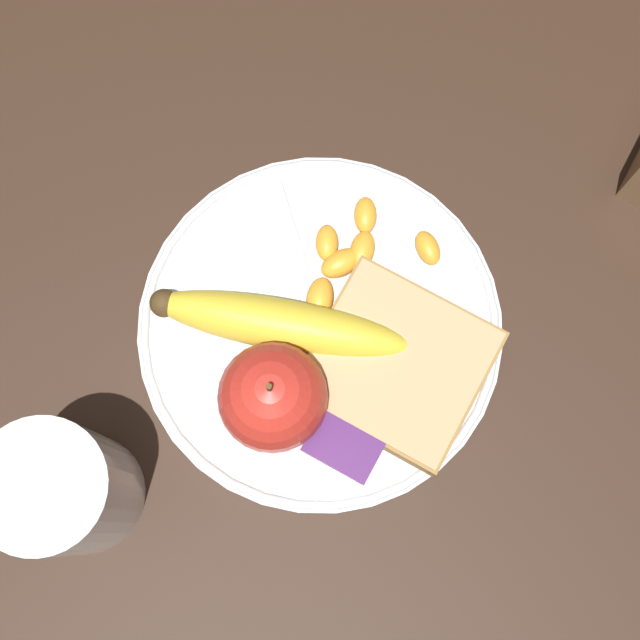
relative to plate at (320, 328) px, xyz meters
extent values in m
plane|color=#332116|center=(0.00, 0.00, -0.01)|extent=(3.00, 3.00, 0.00)
cylinder|color=silver|center=(0.00, 0.00, 0.00)|extent=(0.25, 0.25, 0.01)
torus|color=silver|center=(0.00, 0.00, 0.00)|extent=(0.24, 0.24, 0.01)
cylinder|color=silver|center=(-0.08, -0.17, 0.05)|extent=(0.08, 0.08, 0.11)
cylinder|color=orange|center=(-0.08, -0.17, 0.04)|extent=(0.07, 0.07, 0.09)
sphere|color=red|center=(0.00, -0.06, 0.04)|extent=(0.07, 0.07, 0.07)
cylinder|color=brown|center=(0.00, -0.06, 0.08)|extent=(0.00, 0.00, 0.01)
ellipsoid|color=yellow|center=(-0.02, -0.01, 0.02)|extent=(0.17, 0.09, 0.03)
sphere|color=#473319|center=(-0.10, -0.04, 0.02)|extent=(0.02, 0.02, 0.02)
cube|color=olive|center=(0.06, 0.00, 0.02)|extent=(0.11, 0.11, 0.02)
cube|color=tan|center=(0.06, 0.00, 0.02)|extent=(0.11, 0.10, 0.02)
cube|color=silver|center=(-0.03, 0.03, 0.01)|extent=(0.10, 0.09, 0.00)
cube|color=silver|center=(0.03, -0.03, 0.01)|extent=(0.06, 0.06, 0.00)
cube|color=silver|center=(0.05, -0.06, 0.01)|extent=(0.04, 0.04, 0.02)
cube|color=#4C1E60|center=(0.05, -0.06, 0.02)|extent=(0.05, 0.04, 0.00)
ellipsoid|color=#F9A32D|center=(0.01, 0.04, 0.01)|extent=(0.03, 0.03, 0.01)
ellipsoid|color=#F9A32D|center=(0.04, 0.08, 0.01)|extent=(0.03, 0.03, 0.01)
ellipsoid|color=#F9A32D|center=(-0.01, 0.04, 0.01)|extent=(0.03, 0.03, 0.02)
ellipsoid|color=#F9A32D|center=(0.00, 0.06, 0.01)|extent=(0.02, 0.03, 0.02)
ellipsoid|color=#F9A32D|center=(-0.01, 0.08, 0.01)|extent=(0.03, 0.03, 0.01)
ellipsoid|color=#F9A32D|center=(0.05, 0.01, 0.01)|extent=(0.03, 0.04, 0.02)
ellipsoid|color=#F9A32D|center=(-0.02, 0.05, 0.01)|extent=(0.03, 0.03, 0.01)
ellipsoid|color=#F9A32D|center=(0.03, 0.03, 0.01)|extent=(0.03, 0.04, 0.02)
ellipsoid|color=#F9A32D|center=(-0.01, 0.02, 0.01)|extent=(0.03, 0.03, 0.02)
camera|label=1|loc=(0.07, -0.12, 0.59)|focal=50.00mm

